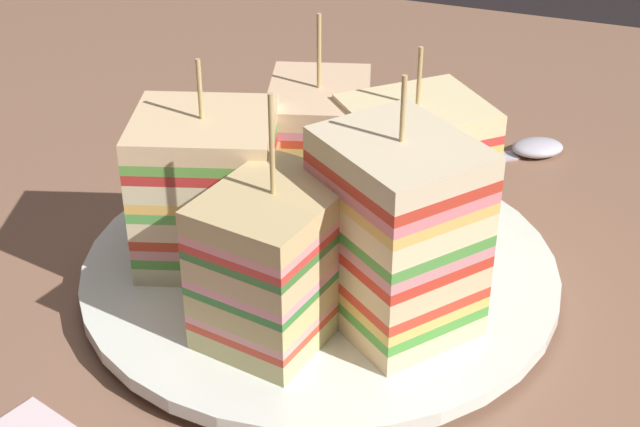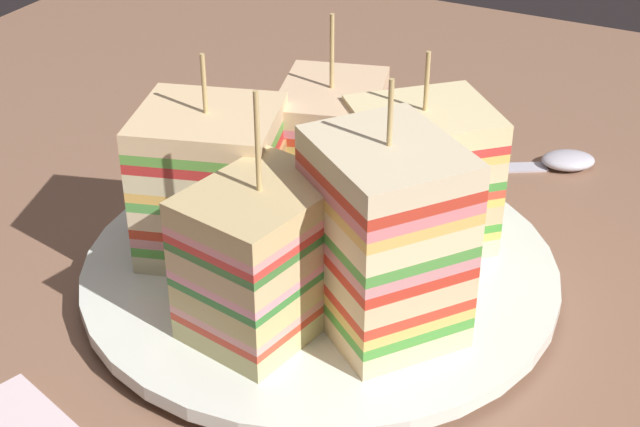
% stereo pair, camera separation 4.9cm
% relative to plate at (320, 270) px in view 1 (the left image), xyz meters
% --- Properties ---
extents(ground_plane, '(0.93, 0.90, 0.02)m').
position_rel_plate_xyz_m(ground_plane, '(0.00, 0.00, -0.02)').
color(ground_plane, '#89614B').
extents(plate, '(0.25, 0.25, 0.01)m').
position_rel_plate_xyz_m(plate, '(0.00, 0.00, 0.00)').
color(plate, white).
rests_on(plate, ground_plane).
extents(sandwich_wedge_0, '(0.09, 0.09, 0.11)m').
position_rel_plate_xyz_m(sandwich_wedge_0, '(0.05, -0.04, 0.04)').
color(sandwich_wedge_0, beige).
rests_on(sandwich_wedge_0, plate).
extents(sandwich_wedge_1, '(0.08, 0.07, 0.12)m').
position_rel_plate_xyz_m(sandwich_wedge_1, '(0.05, 0.02, 0.04)').
color(sandwich_wedge_1, '#D7B980').
rests_on(sandwich_wedge_1, plate).
extents(sandwich_wedge_2, '(0.08, 0.09, 0.11)m').
position_rel_plate_xyz_m(sandwich_wedge_2, '(-0.01, 0.06, 0.05)').
color(sandwich_wedge_2, beige).
rests_on(sandwich_wedge_2, plate).
extents(sandwich_wedge_3, '(0.08, 0.07, 0.12)m').
position_rel_plate_xyz_m(sandwich_wedge_3, '(-0.06, 0.00, 0.04)').
color(sandwich_wedge_3, beige).
rests_on(sandwich_wedge_3, plate).
extents(sandwich_wedge_4, '(0.09, 0.09, 0.13)m').
position_rel_plate_xyz_m(sandwich_wedge_4, '(-0.03, -0.05, 0.05)').
color(sandwich_wedge_4, beige).
rests_on(sandwich_wedge_4, plate).
extents(chip_pile, '(0.06, 0.06, 0.02)m').
position_rel_plate_xyz_m(chip_pile, '(-0.01, -0.01, 0.02)').
color(chip_pile, '#EACA82').
rests_on(chip_pile, plate).
extents(spoon, '(0.09, 0.13, 0.01)m').
position_rel_plate_xyz_m(spoon, '(0.18, -0.07, -0.00)').
color(spoon, silver).
rests_on(spoon, ground_plane).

